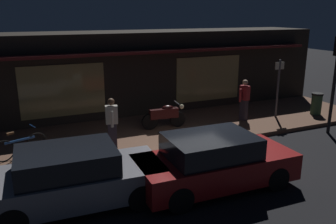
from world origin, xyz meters
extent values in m
plane|color=black|center=(0.00, 0.00, 0.00)|extent=(60.00, 60.00, 0.00)
cube|color=brown|center=(0.00, 3.00, 0.07)|extent=(18.00, 4.00, 0.15)
cube|color=black|center=(0.00, 6.40, 1.80)|extent=(18.00, 2.80, 3.60)
cube|color=olive|center=(-3.20, 4.98, 1.50)|extent=(3.20, 0.04, 2.00)
cube|color=olive|center=(3.20, 4.98, 1.50)|extent=(3.20, 0.04, 2.00)
cube|color=#591919|center=(0.00, 4.75, 2.85)|extent=(16.20, 0.50, 0.12)
cylinder|color=black|center=(-0.39, 3.06, 0.45)|extent=(0.61, 0.17, 0.60)
cylinder|color=black|center=(0.71, 2.97, 0.45)|extent=(0.61, 0.17, 0.60)
cube|color=black|center=(0.16, 3.01, 0.73)|extent=(1.12, 0.38, 0.36)
ellipsoid|color=black|center=(0.31, 3.00, 0.93)|extent=(0.46, 0.28, 0.20)
sphere|color=#F9EDB7|center=(0.88, 2.95, 0.93)|extent=(0.18, 0.18, 0.18)
cylinder|color=gray|center=(0.68, 2.97, 1.10)|extent=(0.08, 0.55, 0.03)
torus|color=black|center=(-5.37, 1.99, 0.48)|extent=(0.64, 0.26, 0.66)
torus|color=black|center=(-4.43, 2.33, 0.48)|extent=(0.64, 0.26, 0.66)
cube|color=#1E478C|center=(-4.90, 2.16, 0.70)|extent=(0.86, 0.34, 0.06)
cube|color=brown|center=(-5.13, 2.07, 0.97)|extent=(0.22, 0.14, 0.06)
cylinder|color=#1E478C|center=(-4.50, 2.30, 1.05)|extent=(0.16, 0.40, 0.02)
cube|color=#28232D|center=(-2.17, 1.74, 0.57)|extent=(0.32, 0.26, 0.85)
cube|color=#B2AD9E|center=(-2.17, 1.74, 1.29)|extent=(0.42, 0.30, 0.58)
sphere|color=brown|center=(-2.17, 1.74, 1.71)|extent=(0.22, 0.22, 0.22)
cylinder|color=#B2AD9E|center=(-2.12, 1.99, 1.22)|extent=(0.11, 0.11, 0.52)
cylinder|color=#B2AD9E|center=(-2.23, 1.48, 1.22)|extent=(0.11, 0.11, 0.52)
cube|color=#28232D|center=(3.54, 2.66, 0.57)|extent=(0.27, 0.32, 0.85)
cube|color=maroon|center=(3.54, 2.66, 1.29)|extent=(0.31, 0.42, 0.58)
sphere|color=tan|center=(3.54, 2.66, 1.71)|extent=(0.22, 0.22, 0.22)
cylinder|color=maroon|center=(3.29, 2.60, 1.22)|extent=(0.11, 0.11, 0.52)
cylinder|color=maroon|center=(3.79, 2.73, 1.22)|extent=(0.11, 0.11, 0.52)
cylinder|color=#47474C|center=(5.12, 2.56, 1.35)|extent=(0.09, 0.09, 2.40)
cube|color=beige|center=(5.12, 2.56, 2.30)|extent=(0.44, 0.03, 0.30)
cylinder|color=#2D4C33|center=(6.92, 2.12, 0.57)|extent=(0.44, 0.44, 0.85)
cylinder|color=black|center=(6.92, 2.12, 1.04)|extent=(0.48, 0.48, 0.08)
cylinder|color=black|center=(5.80, 0.39, 1.80)|extent=(0.12, 0.12, 3.60)
cylinder|color=black|center=(-2.42, -0.30, 0.32)|extent=(0.65, 0.25, 0.64)
cylinder|color=black|center=(-2.49, -1.86, 0.32)|extent=(0.65, 0.25, 0.64)
cylinder|color=black|center=(-5.12, -0.18, 0.32)|extent=(0.65, 0.25, 0.64)
cylinder|color=black|center=(-5.18, -1.74, 0.32)|extent=(0.65, 0.25, 0.64)
cube|color=slate|center=(-3.80, -1.02, 0.55)|extent=(4.17, 1.94, 0.68)
cube|color=black|center=(-3.95, -1.01, 1.10)|extent=(2.27, 1.69, 0.64)
cylinder|color=black|center=(1.02, -0.80, 0.32)|extent=(0.64, 0.23, 0.64)
cylinder|color=black|center=(0.99, -2.36, 0.32)|extent=(0.64, 0.23, 0.64)
cylinder|color=black|center=(-1.68, -0.75, 0.32)|extent=(0.64, 0.23, 0.64)
cylinder|color=black|center=(-1.71, -2.31, 0.32)|extent=(0.64, 0.23, 0.64)
cube|color=maroon|center=(-0.35, -1.56, 0.55)|extent=(4.13, 1.84, 0.68)
cube|color=black|center=(-0.50, -1.56, 1.10)|extent=(2.23, 1.64, 0.64)
camera|label=1|loc=(-4.79, -8.67, 4.37)|focal=37.46mm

